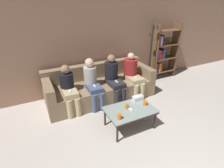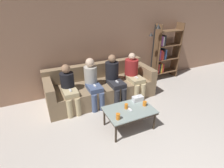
{
  "view_description": "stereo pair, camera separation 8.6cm",
  "coord_description": "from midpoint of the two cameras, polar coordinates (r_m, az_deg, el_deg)",
  "views": [
    {
      "loc": [
        -1.48,
        -0.46,
        2.32
      ],
      "look_at": [
        0.0,
        2.51,
        0.69
      ],
      "focal_mm": 28.0,
      "sensor_mm": 36.0,
      "label": 1
    },
    {
      "loc": [
        -1.4,
        -0.5,
        2.32
      ],
      "look_at": [
        0.0,
        2.51,
        0.69
      ],
      "focal_mm": 28.0,
      "sensor_mm": 36.0,
      "label": 2
    }
  ],
  "objects": [
    {
      "name": "seated_person_mid_left",
      "position": [
        4.04,
        -5.77,
        0.81
      ],
      "size": [
        0.31,
        0.65,
        1.12
      ],
      "color": "#47567A",
      "rests_on": "ground_plane"
    },
    {
      "name": "couch",
      "position": [
        4.44,
        -3.24,
        -0.9
      ],
      "size": [
        2.66,
        0.99,
        0.82
      ],
      "color": "#897051",
      "rests_on": "ground_plane"
    },
    {
      "name": "seated_person_left_end",
      "position": [
        3.93,
        -13.29,
        -1.08
      ],
      "size": [
        0.31,
        0.64,
        1.05
      ],
      "color": "tan",
      "rests_on": "ground_plane"
    },
    {
      "name": "bookshelf",
      "position": [
        5.65,
        16.94,
        9.45
      ],
      "size": [
        0.82,
        0.32,
        1.68
      ],
      "color": "brown",
      "rests_on": "ground_plane"
    },
    {
      "name": "tissue_box",
      "position": [
        3.64,
        9.06,
        -4.7
      ],
      "size": [
        0.22,
        0.12,
        0.13
      ],
      "color": "white",
      "rests_on": "coffee_table"
    },
    {
      "name": "cup_far_center",
      "position": [
        3.51,
        11.31,
        -6.28
      ],
      "size": [
        0.07,
        0.07,
        0.09
      ],
      "color": "orange",
      "rests_on": "coffee_table"
    },
    {
      "name": "seated_person_right_end",
      "position": [
        4.49,
        7.52,
        3.38
      ],
      "size": [
        0.34,
        0.68,
        1.11
      ],
      "color": "tan",
      "rests_on": "ground_plane"
    },
    {
      "name": "game_remote",
      "position": [
        3.37,
        6.46,
        -8.14
      ],
      "size": [
        0.04,
        0.15,
        0.02
      ],
      "color": "white",
      "rests_on": "coffee_table"
    },
    {
      "name": "standing_lamp",
      "position": [
        5.15,
        13.82,
        11.16
      ],
      "size": [
        0.31,
        0.26,
        1.71
      ],
      "color": "black",
      "rests_on": "ground_plane"
    },
    {
      "name": "seated_person_mid_right",
      "position": [
        4.23,
        1.25,
        2.25
      ],
      "size": [
        0.32,
        0.7,
        1.13
      ],
      "color": "#28282D",
      "rests_on": "ground_plane"
    },
    {
      "name": "cup_near_left",
      "position": [
        3.37,
        5.39,
        -7.27
      ],
      "size": [
        0.06,
        0.06,
        0.1
      ],
      "color": "orange",
      "rests_on": "coffee_table"
    },
    {
      "name": "coffee_table",
      "position": [
        3.4,
        6.41,
        -8.87
      ],
      "size": [
        0.93,
        0.62,
        0.42
      ],
      "color": "#8C9E99",
      "rests_on": "ground_plane"
    },
    {
      "name": "wall_back",
      "position": [
        4.61,
        -6.28,
        13.25
      ],
      "size": [
        12.0,
        0.06,
        2.6
      ],
      "color": "#9E755B",
      "rests_on": "ground_plane"
    },
    {
      "name": "cup_near_right",
      "position": [
        3.08,
        2.79,
        -10.55
      ],
      "size": [
        0.07,
        0.07,
        0.12
      ],
      "color": "orange",
      "rests_on": "coffee_table"
    }
  ]
}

